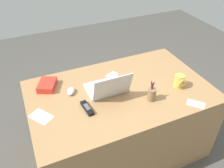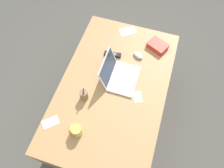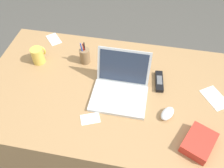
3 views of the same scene
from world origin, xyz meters
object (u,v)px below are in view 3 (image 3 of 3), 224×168
at_px(pen_holder, 85,56).
at_px(snack_bag, 199,142).
at_px(computer_mouse, 167,113).
at_px(cordless_phone, 159,81).
at_px(laptop, 120,88).
at_px(coffee_mug_white, 38,55).

relative_size(pen_holder, snack_bag, 0.97).
relative_size(computer_mouse, snack_bag, 0.57).
xyz_separation_m(cordless_phone, snack_bag, (0.22, -0.38, 0.01)).
relative_size(laptop, computer_mouse, 3.17).
bearing_deg(cordless_phone, snack_bag, -60.42).
distance_m(laptop, cordless_phone, 0.26).
distance_m(pen_holder, snack_bag, 0.85).
relative_size(computer_mouse, pen_holder, 0.59).
bearing_deg(cordless_phone, coffee_mug_white, 177.03).
distance_m(cordless_phone, pen_holder, 0.50).
bearing_deg(cordless_phone, laptop, -150.05).
bearing_deg(laptop, snack_bag, -30.29).
xyz_separation_m(laptop, snack_bag, (0.43, -0.25, -0.02)).
height_order(laptop, pen_holder, laptop).
height_order(cordless_phone, snack_bag, snack_bag).
xyz_separation_m(cordless_phone, pen_holder, (-0.49, 0.09, 0.04)).
height_order(coffee_mug_white, snack_bag, coffee_mug_white).
relative_size(coffee_mug_white, snack_bag, 0.61).
xyz_separation_m(laptop, cordless_phone, (0.22, 0.13, -0.03)).
relative_size(cordless_phone, pen_holder, 0.96).
height_order(coffee_mug_white, pen_holder, pen_holder).
bearing_deg(snack_bag, laptop, 149.71).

